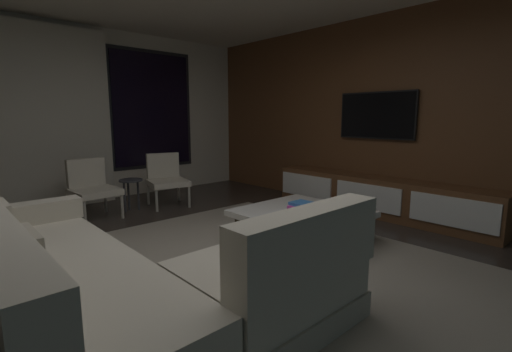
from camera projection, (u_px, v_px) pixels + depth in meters
floor at (217, 277)px, 3.00m from camera, size 9.20×9.20×0.00m
back_wall_with_window at (67, 116)px, 5.36m from camera, size 6.60×0.30×2.70m
media_wall at (398, 115)px, 4.83m from camera, size 0.12×7.80×2.70m
area_rug at (255, 268)px, 3.16m from camera, size 3.20×3.80×0.01m
sectional_couch at (118, 285)px, 2.24m from camera, size 1.98×2.50×0.82m
coffee_table at (302, 226)px, 3.77m from camera, size 1.16×1.16×0.36m
book_stack_on_coffee_table at (302, 205)px, 3.85m from camera, size 0.27×0.22×0.07m
accent_chair_near_window at (166, 177)px, 5.42m from camera, size 0.65×0.67×0.78m
accent_chair_by_curtain at (92, 185)px, 4.73m from camera, size 0.58×0.60×0.78m
side_stool at (131, 185)px, 5.07m from camera, size 0.32×0.32×0.46m
media_console at (379, 197)px, 4.86m from camera, size 0.46×3.10×0.52m
mounted_tv at (377, 115)px, 4.94m from camera, size 0.05×1.11×0.64m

